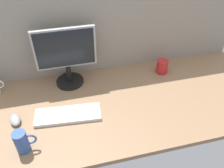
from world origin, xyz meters
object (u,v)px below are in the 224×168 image
Objects in this scene: monitor at (66,55)px; mug_ceramic_blue at (22,142)px; mouse at (15,120)px; mug_red_plastic at (162,67)px; keyboard at (68,115)px.

monitor is 57.59cm from mug_ceramic_blue.
mouse is at bearing -139.08° from monitor.
mug_ceramic_blue is (-91.51, -44.03, 1.60)cm from mug_red_plastic.
mug_ceramic_blue is at bearing -119.29° from monitor.
mouse is 1.02× the size of mug_red_plastic.
keyboard is (-4.26, -31.09, -20.18)cm from monitor.
mug_ceramic_blue reaches higher than keyboard.
mug_ceramic_blue reaches higher than mouse.
mug_ceramic_blue is at bearing -87.40° from mouse.
mug_red_plastic is (97.23, 24.07, 3.01)cm from mouse.
mug_ceramic_blue is (-22.96, -17.43, 5.31)cm from keyboard.
mouse reaches higher than keyboard.
monitor is 1.05× the size of keyboard.
keyboard is 2.96× the size of mug_ceramic_blue.
monitor is 4.14× the size of mug_red_plastic.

